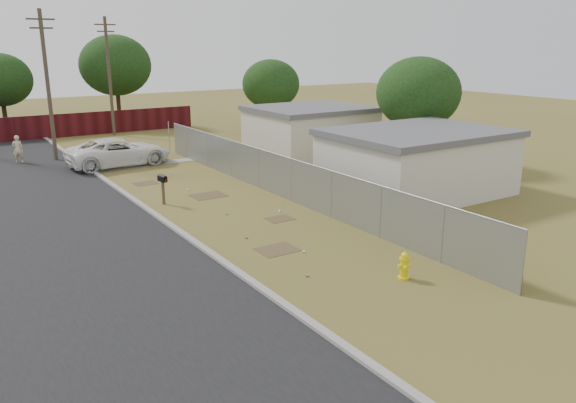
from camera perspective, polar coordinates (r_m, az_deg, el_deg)
ground at (r=24.42m, az=-5.72°, el=-1.05°), size 120.00×120.00×0.00m
street at (r=29.96m, az=-24.64°, el=0.77°), size 15.10×60.00×0.12m
chainlink_fence at (r=26.57m, az=-0.82°, el=2.19°), size 0.10×27.06×2.02m
privacy_fence at (r=46.46m, az=-27.20°, el=6.46°), size 30.00×0.12×1.80m
utility_poles at (r=42.13m, az=-23.96°, el=11.28°), size 12.60×8.24×9.00m
houses at (r=31.90m, az=7.21°, el=5.77°), size 9.30×17.24×3.10m
horizon_trees at (r=45.90m, az=-18.95°, el=11.95°), size 33.32×31.94×7.78m
fire_hydrant at (r=17.78m, az=11.74°, el=-6.42°), size 0.47×0.47×0.91m
mailbox at (r=25.79m, az=-12.63°, el=2.03°), size 0.29×0.60×1.37m
pickup_truck at (r=34.80m, az=-16.80°, el=4.83°), size 6.12×3.08×1.66m
pedestrian at (r=37.92m, az=-25.75°, el=4.82°), size 0.71×0.56×1.69m
scattered_litter at (r=22.41m, az=-3.57°, el=-2.45°), size 3.10×12.12×0.07m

